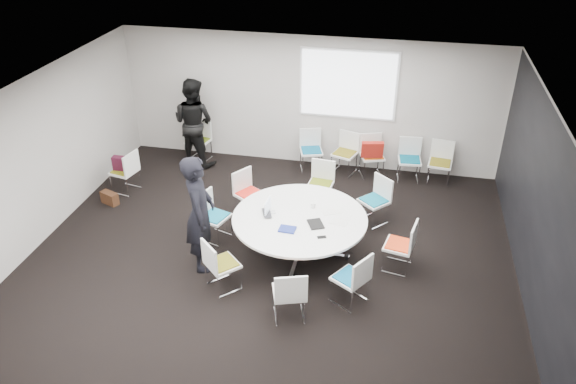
% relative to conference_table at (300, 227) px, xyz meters
% --- Properties ---
extents(room_shell, '(8.08, 7.08, 2.88)m').
position_rel_conference_table_xyz_m(room_shell, '(-0.36, -0.10, 0.86)').
color(room_shell, black).
rests_on(room_shell, ground).
extents(conference_table, '(2.21, 2.21, 0.73)m').
position_rel_conference_table_xyz_m(conference_table, '(0.00, 0.00, 0.00)').
color(conference_table, silver).
rests_on(conference_table, ground).
extents(projection_screen, '(1.90, 0.03, 1.35)m').
position_rel_conference_table_xyz_m(projection_screen, '(0.34, 3.36, 1.31)').
color(projection_screen, white).
rests_on(projection_screen, room_shell).
extents(chair_ring_a, '(0.53, 0.54, 0.88)m').
position_rel_conference_table_xyz_m(chair_ring_a, '(1.64, -0.06, -0.26)').
color(chair_ring_a, silver).
rests_on(chair_ring_a, ground).
extents(chair_ring_b, '(0.64, 0.64, 0.88)m').
position_rel_conference_table_xyz_m(chair_ring_b, '(1.14, 1.25, -0.26)').
color(chair_ring_b, silver).
rests_on(chair_ring_b, ground).
extents(chair_ring_c, '(0.50, 0.49, 0.88)m').
position_rel_conference_table_xyz_m(chair_ring_c, '(0.09, 1.64, -0.26)').
color(chair_ring_c, silver).
rests_on(chair_ring_c, ground).
extents(chair_ring_d, '(0.63, 0.63, 0.88)m').
position_rel_conference_table_xyz_m(chair_ring_d, '(-1.14, 1.02, -0.26)').
color(chair_ring_d, silver).
rests_on(chair_ring_d, ground).
extents(chair_ring_e, '(0.57, 0.58, 0.88)m').
position_rel_conference_table_xyz_m(chair_ring_e, '(-1.53, 0.14, -0.26)').
color(chair_ring_e, silver).
rests_on(chair_ring_e, ground).
extents(chair_ring_f, '(0.64, 0.64, 0.88)m').
position_rel_conference_table_xyz_m(chair_ring_f, '(-0.99, -1.11, -0.26)').
color(chair_ring_f, silver).
rests_on(chair_ring_f, ground).
extents(chair_ring_g, '(0.58, 0.57, 0.88)m').
position_rel_conference_table_xyz_m(chair_ring_g, '(0.15, -1.54, -0.26)').
color(chair_ring_g, silver).
rests_on(chair_ring_g, ground).
extents(chair_ring_h, '(0.62, 0.63, 0.88)m').
position_rel_conference_table_xyz_m(chair_ring_h, '(0.97, -1.04, -0.26)').
color(chair_ring_h, silver).
rests_on(chair_ring_h, ground).
extents(chair_back_a, '(0.57, 0.56, 0.88)m').
position_rel_conference_table_xyz_m(chair_back_a, '(-0.33, 3.05, -0.26)').
color(chair_back_a, silver).
rests_on(chair_back_a, ground).
extents(chair_back_b, '(0.58, 0.57, 0.88)m').
position_rel_conference_table_xyz_m(chair_back_b, '(0.38, 3.07, -0.26)').
color(chair_back_b, silver).
rests_on(chair_back_b, ground).
extents(chair_back_c, '(0.58, 0.57, 0.88)m').
position_rel_conference_table_xyz_m(chair_back_c, '(0.95, 3.07, -0.26)').
color(chair_back_c, silver).
rests_on(chair_back_c, ground).
extents(chair_back_d, '(0.50, 0.49, 0.88)m').
position_rel_conference_table_xyz_m(chair_back_d, '(1.73, 3.04, -0.26)').
color(chair_back_d, silver).
rests_on(chair_back_d, ground).
extents(chair_back_e, '(0.51, 0.50, 0.88)m').
position_rel_conference_table_xyz_m(chair_back_e, '(2.34, 3.02, -0.26)').
color(chair_back_e, silver).
rests_on(chair_back_e, ground).
extents(chair_spare_left, '(0.53, 0.54, 0.88)m').
position_rel_conference_table_xyz_m(chair_spare_left, '(-3.79, 1.37, -0.26)').
color(chair_spare_left, silver).
rests_on(chair_spare_left, ground).
extents(chair_person_back, '(0.55, 0.54, 0.88)m').
position_rel_conference_table_xyz_m(chair_person_back, '(-2.85, 3.02, -0.26)').
color(chair_person_back, silver).
rests_on(chair_person_back, ground).
extents(person_main, '(0.65, 0.82, 1.97)m').
position_rel_conference_table_xyz_m(person_main, '(-1.48, -0.61, 0.45)').
color(person_main, black).
rests_on(person_main, ground).
extents(person_back, '(1.09, 0.94, 1.93)m').
position_rel_conference_table_xyz_m(person_back, '(-2.85, 2.86, 0.42)').
color(person_back, black).
rests_on(person_back, ground).
extents(laptop, '(0.31, 0.37, 0.02)m').
position_rel_conference_table_xyz_m(laptop, '(-0.51, -0.00, 0.20)').
color(laptop, '#333338').
rests_on(laptop, conference_table).
extents(laptop_lid, '(0.03, 0.30, 0.22)m').
position_rel_conference_table_xyz_m(laptop_lid, '(-0.54, 0.03, 0.32)').
color(laptop_lid, silver).
rests_on(laptop_lid, conference_table).
extents(notebook_black, '(0.33, 0.36, 0.02)m').
position_rel_conference_table_xyz_m(notebook_black, '(0.29, -0.16, 0.20)').
color(notebook_black, black).
rests_on(notebook_black, conference_table).
extents(tablet_folio, '(0.27, 0.21, 0.03)m').
position_rel_conference_table_xyz_m(tablet_folio, '(-0.12, -0.41, 0.20)').
color(tablet_folio, navy).
rests_on(tablet_folio, conference_table).
extents(papers_right, '(0.36, 0.32, 0.00)m').
position_rel_conference_table_xyz_m(papers_right, '(0.48, 0.28, 0.19)').
color(papers_right, silver).
rests_on(papers_right, conference_table).
extents(papers_front, '(0.33, 0.26, 0.00)m').
position_rel_conference_table_xyz_m(papers_front, '(0.64, -0.00, 0.19)').
color(papers_front, silver).
rests_on(papers_front, conference_table).
extents(cup, '(0.08, 0.08, 0.09)m').
position_rel_conference_table_xyz_m(cup, '(0.16, 0.34, 0.24)').
color(cup, white).
rests_on(cup, conference_table).
extents(phone, '(0.16, 0.12, 0.01)m').
position_rel_conference_table_xyz_m(phone, '(0.44, -0.50, 0.19)').
color(phone, black).
rests_on(phone, conference_table).
extents(maroon_bag, '(0.40, 0.15, 0.28)m').
position_rel_conference_table_xyz_m(maroon_bag, '(-3.81, 1.37, 0.08)').
color(maroon_bag, '#401122').
rests_on(maroon_bag, chair_spare_left).
extents(brown_bag, '(0.39, 0.28, 0.24)m').
position_rel_conference_table_xyz_m(brown_bag, '(-3.91, 0.85, -0.42)').
color(brown_bag, '#392012').
rests_on(brown_bag, ground).
extents(red_jacket, '(0.46, 0.24, 0.36)m').
position_rel_conference_table_xyz_m(red_jacket, '(0.96, 2.84, 0.16)').
color(red_jacket, '#A41D14').
rests_on(red_jacket, chair_back_c).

